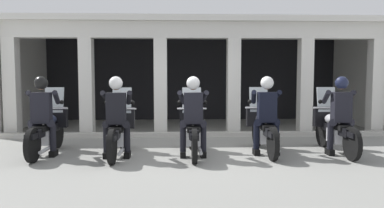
# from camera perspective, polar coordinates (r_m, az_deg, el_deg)

# --- Properties ---
(ground_plane) EXTENTS (80.00, 80.00, 0.00)m
(ground_plane) POSITION_cam_1_polar(r_m,az_deg,el_deg) (10.79, -0.62, -4.14)
(ground_plane) COLOR gray
(station_building) EXTENTS (11.06, 4.08, 3.20)m
(station_building) POSITION_cam_1_polar(r_m,az_deg,el_deg) (12.12, 0.29, 6.40)
(station_building) COLOR black
(station_building) RESTS_ON ground
(kerb_strip) EXTENTS (10.56, 0.24, 0.12)m
(kerb_strip) POSITION_cam_1_polar(r_m,az_deg,el_deg) (9.72, 0.94, -4.72)
(kerb_strip) COLOR #B7B5AD
(kerb_strip) RESTS_ON ground
(motorcycle_far_left) EXTENTS (0.62, 2.04, 1.35)m
(motorcycle_far_left) POSITION_cam_1_polar(r_m,az_deg,el_deg) (8.14, -21.36, -3.65)
(motorcycle_far_left) COLOR black
(motorcycle_far_left) RESTS_ON ground
(police_officer_far_left) EXTENTS (0.63, 0.61, 1.58)m
(police_officer_far_left) POSITION_cam_1_polar(r_m,az_deg,el_deg) (7.83, -22.13, -0.76)
(police_officer_far_left) COLOR black
(police_officer_far_left) RESTS_ON ground
(motorcycle_left) EXTENTS (0.62, 2.04, 1.35)m
(motorcycle_left) POSITION_cam_1_polar(r_m,az_deg,el_deg) (7.59, -11.18, -3.99)
(motorcycle_left) COLOR black
(motorcycle_left) RESTS_ON ground
(police_officer_left) EXTENTS (0.63, 0.61, 1.58)m
(police_officer_left) POSITION_cam_1_polar(r_m,az_deg,el_deg) (7.27, -11.59, -0.90)
(police_officer_left) COLOR black
(police_officer_left) RESTS_ON ground
(motorcycle_center) EXTENTS (0.62, 2.04, 1.35)m
(motorcycle_center) POSITION_cam_1_polar(r_m,az_deg,el_deg) (7.52, 0.09, -4.00)
(motorcycle_center) COLOR black
(motorcycle_center) RESTS_ON ground
(police_officer_center) EXTENTS (0.63, 0.61, 1.58)m
(police_officer_center) POSITION_cam_1_polar(r_m,az_deg,el_deg) (7.18, 0.18, -0.87)
(police_officer_center) COLOR black
(police_officer_center) RESTS_ON ground
(motorcycle_right) EXTENTS (0.62, 2.04, 1.35)m
(motorcycle_right) POSITION_cam_1_polar(r_m,az_deg,el_deg) (7.88, 10.90, -3.69)
(motorcycle_right) COLOR black
(motorcycle_right) RESTS_ON ground
(police_officer_right) EXTENTS (0.63, 0.61, 1.58)m
(police_officer_right) POSITION_cam_1_polar(r_m,az_deg,el_deg) (7.56, 11.42, -0.69)
(police_officer_right) COLOR black
(police_officer_right) RESTS_ON ground
(motorcycle_far_right) EXTENTS (0.62, 2.04, 1.35)m
(motorcycle_far_right) POSITION_cam_1_polar(r_m,az_deg,el_deg) (8.28, 21.07, -3.51)
(motorcycle_far_right) COLOR black
(motorcycle_far_right) RESTS_ON ground
(police_officer_far_right) EXTENTS (0.63, 0.61, 1.58)m
(police_officer_far_right) POSITION_cam_1_polar(r_m,az_deg,el_deg) (7.98, 21.95, -0.66)
(police_officer_far_right) COLOR black
(police_officer_far_right) RESTS_ON ground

